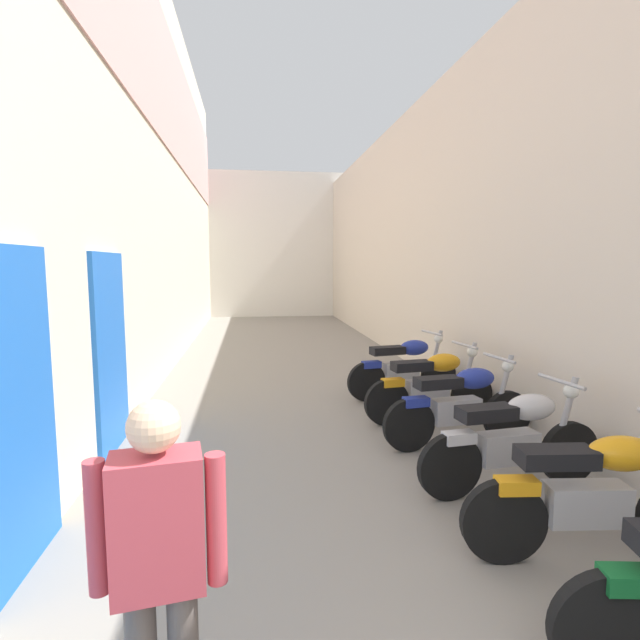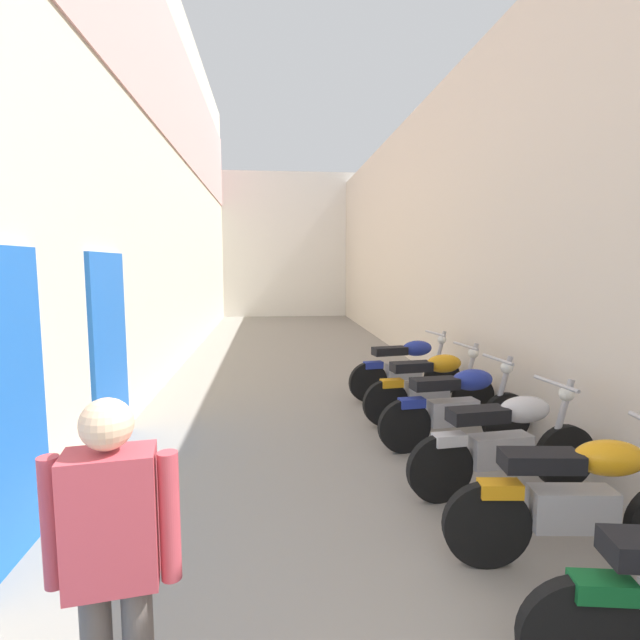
# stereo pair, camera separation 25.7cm
# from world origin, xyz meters

# --- Properties ---
(ground_plane) EXTENTS (35.36, 35.36, 0.00)m
(ground_plane) POSITION_xyz_m (0.00, 7.68, 0.00)
(ground_plane) COLOR gray
(building_left) EXTENTS (0.45, 19.36, 7.68)m
(building_left) POSITION_xyz_m (-2.62, 9.64, 3.87)
(building_left) COLOR beige
(building_left) RESTS_ON ground
(building_right) EXTENTS (0.45, 19.36, 5.26)m
(building_right) POSITION_xyz_m (2.62, 9.68, 2.63)
(building_right) COLOR beige
(building_right) RESTS_ON ground
(building_far_end) EXTENTS (7.85, 2.00, 5.65)m
(building_far_end) POSITION_xyz_m (0.00, 20.36, 2.83)
(building_far_end) COLOR silver
(building_far_end) RESTS_ON ground
(motorcycle_third) EXTENTS (1.85, 0.58, 1.04)m
(motorcycle_third) POSITION_xyz_m (1.48, 2.95, 0.50)
(motorcycle_third) COLOR black
(motorcycle_third) RESTS_ON ground
(motorcycle_fourth) EXTENTS (1.85, 0.58, 1.04)m
(motorcycle_fourth) POSITION_xyz_m (1.48, 4.01, 0.50)
(motorcycle_fourth) COLOR black
(motorcycle_fourth) RESTS_ON ground
(motorcycle_fifth) EXTENTS (1.85, 0.58, 1.04)m
(motorcycle_fifth) POSITION_xyz_m (1.48, 5.14, 0.50)
(motorcycle_fifth) COLOR black
(motorcycle_fifth) RESTS_ON ground
(motorcycle_sixth) EXTENTS (1.84, 0.58, 1.04)m
(motorcycle_sixth) POSITION_xyz_m (1.48, 6.05, 0.50)
(motorcycle_sixth) COLOR black
(motorcycle_sixth) RESTS_ON ground
(motorcycle_seventh) EXTENTS (1.84, 0.58, 1.04)m
(motorcycle_seventh) POSITION_xyz_m (1.48, 7.20, 0.50)
(motorcycle_seventh) COLOR black
(motorcycle_seventh) RESTS_ON ground
(pedestrian_by_doorway) EXTENTS (0.52, 0.25, 1.57)m
(pedestrian_by_doorway) POSITION_xyz_m (-1.22, 1.87, 0.92)
(pedestrian_by_doorway) COLOR #564C47
(pedestrian_by_doorway) RESTS_ON ground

